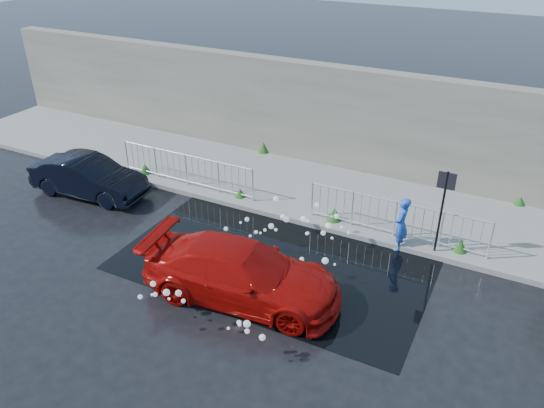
{
  "coord_description": "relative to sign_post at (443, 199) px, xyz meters",
  "views": [
    {
      "loc": [
        5.69,
        -9.43,
        8.15
      ],
      "look_at": [
        -0.17,
        2.06,
        1.0
      ],
      "focal_mm": 35.0,
      "sensor_mm": 36.0,
      "label": 1
    }
  ],
  "objects": [
    {
      "name": "ground",
      "position": [
        -4.2,
        -3.1,
        -1.72
      ],
      "size": [
        90.0,
        90.0,
        0.0
      ],
      "primitive_type": "plane",
      "color": "black",
      "rests_on": "ground"
    },
    {
      "name": "pavement",
      "position": [
        -4.2,
        1.9,
        -1.65
      ],
      "size": [
        30.0,
        4.0,
        0.15
      ],
      "primitive_type": "cube",
      "color": "gray",
      "rests_on": "ground"
    },
    {
      "name": "curb",
      "position": [
        -4.2,
        -0.1,
        -1.64
      ],
      "size": [
        30.0,
        0.25,
        0.16
      ],
      "primitive_type": "cube",
      "color": "gray",
      "rests_on": "ground"
    },
    {
      "name": "retaining_wall",
      "position": [
        -4.2,
        4.1,
        0.18
      ],
      "size": [
        30.0,
        0.6,
        3.5
      ],
      "primitive_type": "cube",
      "color": "#605E51",
      "rests_on": "pavement"
    },
    {
      "name": "puddle",
      "position": [
        -3.7,
        -2.1,
        -1.72
      ],
      "size": [
        8.0,
        5.0,
        0.01
      ],
      "primitive_type": "cube",
      "color": "black",
      "rests_on": "ground"
    },
    {
      "name": "sign_post",
      "position": [
        0.0,
        0.0,
        0.0
      ],
      "size": [
        0.45,
        0.06,
        2.5
      ],
      "color": "black",
      "rests_on": "ground"
    },
    {
      "name": "railing_left",
      "position": [
        -8.2,
        0.25,
        -0.99
      ],
      "size": [
        5.05,
        0.05,
        1.1
      ],
      "color": "silver",
      "rests_on": "pavement"
    },
    {
      "name": "railing_right",
      "position": [
        -1.2,
        0.25,
        -0.99
      ],
      "size": [
        5.05,
        0.05,
        1.1
      ],
      "color": "silver",
      "rests_on": "pavement"
    },
    {
      "name": "weeds",
      "position": [
        -4.47,
        1.39,
        -1.4
      ],
      "size": [
        12.17,
        3.93,
        0.4
      ],
      "color": "#144D19",
      "rests_on": "pavement"
    },
    {
      "name": "water_spray",
      "position": [
        -3.57,
        -2.69,
        -0.99
      ],
      "size": [
        3.64,
        5.35,
        1.1
      ],
      "color": "white",
      "rests_on": "ground"
    },
    {
      "name": "red_car",
      "position": [
        -3.73,
        -3.85,
        -1.03
      ],
      "size": [
        4.96,
        2.46,
        1.38
      ],
      "primitive_type": "imported",
      "rotation": [
        0.0,
        0.0,
        1.68
      ],
      "color": "#A40A06",
      "rests_on": "ground"
    },
    {
      "name": "dark_car",
      "position": [
        -10.76,
        -1.55,
        -1.09
      ],
      "size": [
        3.96,
        1.63,
        1.27
      ],
      "primitive_type": "imported",
      "rotation": [
        0.0,
        0.0,
        1.64
      ],
      "color": "black",
      "rests_on": "ground"
    },
    {
      "name": "person",
      "position": [
        -0.95,
        -0.1,
        -0.95
      ],
      "size": [
        0.41,
        0.59,
        1.55
      ],
      "primitive_type": "imported",
      "rotation": [
        0.0,
        0.0,
        -1.51
      ],
      "color": "blue",
      "rests_on": "ground"
    }
  ]
}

